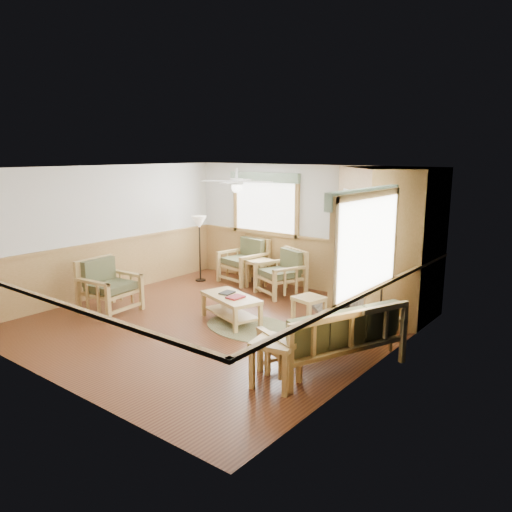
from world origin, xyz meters
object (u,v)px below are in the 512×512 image
Objects in this scene: sofa at (333,336)px; floor_lamp_right at (382,290)px; floor_lamp_left at (200,249)px; end_table_sofa at (276,363)px; footstool at (309,308)px; armchair_back_left at (243,260)px; armchair_back_right at (280,273)px; armchair_left at (110,286)px; coffee_table at (231,309)px; end_table_chairs at (261,274)px.

floor_lamp_right reaches higher than sofa.
floor_lamp_left is 4.87m from floor_lamp_right.
end_table_sofa is 1.28× the size of footstool.
end_table_sofa is 2.57m from floor_lamp_right.
floor_lamp_right is (3.98, -1.29, 0.28)m from armchair_back_left.
floor_lamp_left reaches higher than end_table_sofa.
floor_lamp_left reaches higher than footstool.
armchair_left is at bearing -100.41° from armchair_back_right.
coffee_table is 1.92× the size of end_table_sofa.
floor_lamp_left is 0.98× the size of floor_lamp_right.
coffee_table is 3.04m from floor_lamp_left.
armchair_left is at bearing -84.07° from floor_lamp_left.
armchair_left is 1.60× the size of end_table_chairs.
coffee_table is 0.77× the size of floor_lamp_left.
armchair_back_right is 1.69m from footstool.
armchair_back_left is at bearing 142.81° from coffee_table.
armchair_left is 4.95m from floor_lamp_right.
armchair_left is 2.73m from floor_lamp_left.
armchair_left reaches higher than armchair_back_right.
floor_lamp_left is at bearing 162.54° from coffee_table.
footstool is (1.34, -1.00, -0.26)m from armchair_back_right.
sofa is at bearing -25.38° from floor_lamp_left.
floor_lamp_right is (2.68, -0.95, 0.31)m from armchair_back_right.
end_table_chairs is (-0.65, 0.17, -0.16)m from armchair_back_right.
armchair_back_left is 0.65× the size of floor_lamp_left.
armchair_back_left is (-3.98, 2.85, 0.04)m from sofa.
end_table_chairs is at bearing -172.65° from armchair_back_right.
floor_lamp_right is at bearing 40.47° from coffee_table.
armchair_back_right is (1.30, -0.34, -0.03)m from armchair_back_left.
coffee_table is 2.45× the size of footstool.
footstool is at bearing -12.53° from floor_lamp_left.
armchair_back_right is at bearing 160.44° from floor_lamp_right.
armchair_back_right reaches higher than sofa.
floor_lamp_left is at bearing 144.37° from end_table_sofa.
end_table_sofa is (2.39, -3.46, -0.16)m from armchair_back_right.
end_table_chairs reaches higher than coffee_table.
end_table_chairs is (1.21, 3.09, -0.19)m from armchair_left.
coffee_table is 1.92× the size of end_table_chairs.
armchair_back_left is 1.01× the size of armchair_left.
floor_lamp_left is (-4.82, 2.28, 0.31)m from sofa.
end_table_chairs is (-0.95, 2.12, 0.07)m from coffee_table.
sofa is 2.00× the size of armchair_left.
armchair_back_left is 2.07× the size of footstool.
armchair_left reaches higher than footstool.
armchair_back_left reaches higher than end_table_chairs.
coffee_table is (-2.37, 0.56, -0.22)m from sofa.
armchair_left is (-0.56, -3.26, -0.00)m from armchair_back_left.
armchair_left is at bearing -89.97° from armchair_back_left.
armchair_back_left reaches higher than armchair_left.
coffee_table is 2.32m from end_table_chairs.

